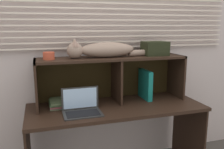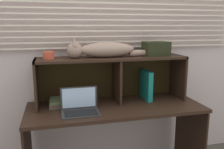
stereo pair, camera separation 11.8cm
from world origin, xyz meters
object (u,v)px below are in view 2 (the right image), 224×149
object	(u,v)px
laptop	(80,107)
small_basket	(49,55)
cat	(103,50)
storage_box	(156,49)
book_stack	(60,102)
binder_upright	(146,85)

from	to	relation	value
laptop	small_basket	xyz separation A→B (m)	(-0.24, 0.22, 0.42)
cat	storage_box	size ratio (longest dim) A/B	3.69
laptop	storage_box	bearing A→B (deg)	15.88
cat	book_stack	xyz separation A→B (m)	(-0.41, -0.00, -0.47)
cat	storage_box	bearing A→B (deg)	0.00
binder_upright	book_stack	world-z (taller)	binder_upright
binder_upright	small_basket	size ratio (longest dim) A/B	2.93
laptop	storage_box	size ratio (longest dim) A/B	1.36
book_stack	small_basket	distance (m)	0.44
binder_upright	storage_box	bearing A→B (deg)	0.00
book_stack	small_basket	xyz separation A→B (m)	(-0.08, 0.00, 0.43)
cat	storage_box	xyz separation A→B (m)	(0.52, 0.00, -0.00)
book_stack	cat	bearing A→B (deg)	0.05
storage_box	binder_upright	bearing A→B (deg)	180.00
small_basket	storage_box	xyz separation A→B (m)	(1.01, 0.00, 0.04)
laptop	binder_upright	distance (m)	0.72
laptop	binder_upright	xyz separation A→B (m)	(0.68, 0.22, 0.10)
cat	laptop	world-z (taller)	cat
binder_upright	storage_box	world-z (taller)	storage_box
laptop	binder_upright	size ratio (longest dim) A/B	1.10
laptop	small_basket	bearing A→B (deg)	137.19
small_basket	binder_upright	bearing A→B (deg)	0.00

